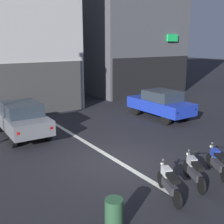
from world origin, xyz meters
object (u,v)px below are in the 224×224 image
object	(u,v)px
car_blue_parked_kerbside	(161,103)
motorcycle_blue_row_centre	(217,162)
trash_bin	(114,216)
motorcycle_silver_row_left_mid	(194,171)
car_grey_crossing_near	(22,118)
motorcycle_white_row_leftmost	(169,182)

from	to	relation	value
car_blue_parked_kerbside	motorcycle_blue_row_centre	xyz separation A→B (m)	(-3.52, -6.53, -0.43)
car_blue_parked_kerbside	trash_bin	size ratio (longest dim) A/B	4.85
motorcycle_silver_row_left_mid	car_grey_crossing_near	bearing A→B (deg)	111.65
trash_bin	car_grey_crossing_near	bearing A→B (deg)	87.76
car_blue_parked_kerbside	trash_bin	distance (m)	10.77
motorcycle_silver_row_left_mid	motorcycle_blue_row_centre	bearing A→B (deg)	1.23
car_blue_parked_kerbside	motorcycle_white_row_leftmost	xyz separation A→B (m)	(-5.91, -6.67, -0.43)
car_grey_crossing_near	motorcycle_silver_row_left_mid	size ratio (longest dim) A/B	2.71
motorcycle_white_row_leftmost	motorcycle_blue_row_centre	distance (m)	2.40
car_blue_parked_kerbside	motorcycle_silver_row_left_mid	xyz separation A→B (m)	(-4.71, -6.56, -0.43)
car_grey_crossing_near	car_blue_parked_kerbside	xyz separation A→B (m)	(7.78, -1.16, 0.00)
motorcycle_silver_row_left_mid	trash_bin	xyz separation A→B (m)	(-3.39, -0.53, -0.03)
trash_bin	car_blue_parked_kerbside	bearing A→B (deg)	41.21
car_grey_crossing_near	motorcycle_silver_row_left_mid	bearing A→B (deg)	-68.35
motorcycle_white_row_leftmost	car_grey_crossing_near	bearing A→B (deg)	103.43
car_grey_crossing_near	motorcycle_white_row_leftmost	distance (m)	8.06
car_grey_crossing_near	motorcycle_blue_row_centre	distance (m)	8.81
motorcycle_blue_row_centre	motorcycle_silver_row_left_mid	bearing A→B (deg)	-178.77
car_blue_parked_kerbside	motorcycle_blue_row_centre	size ratio (longest dim) A/B	2.76
car_grey_crossing_near	motorcycle_silver_row_left_mid	distance (m)	8.32
motorcycle_white_row_leftmost	motorcycle_blue_row_centre	size ratio (longest dim) A/B	1.06
car_blue_parked_kerbside	trash_bin	xyz separation A→B (m)	(-8.10, -7.09, -0.46)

